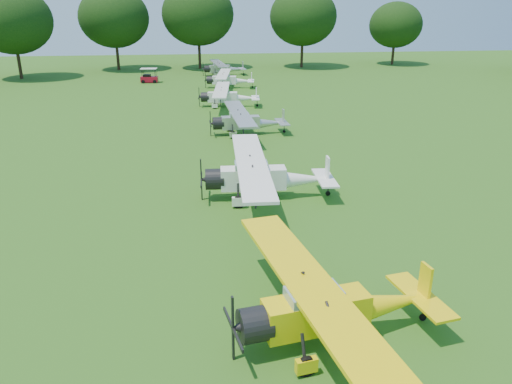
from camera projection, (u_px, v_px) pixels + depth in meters
ground at (260, 197)px, 27.27m from camera, size 160.00×160.00×0.00m
tree_belt at (331, 44)px, 24.96m from camera, size 137.36×130.27×14.52m
aircraft_2 at (332, 305)px, 15.38m from camera, size 7.00×11.07×2.18m
aircraft_3 at (263, 174)px, 26.78m from camera, size 7.29×11.60×2.29m
aircraft_4 at (246, 120)px, 39.78m from camera, size 6.31×10.03×1.98m
aircraft_5 at (227, 95)px, 50.37m from camera, size 6.22×9.90×1.94m
aircraft_6 at (228, 79)px, 61.30m from camera, size 6.14×9.74×1.91m
aircraft_7 at (223, 67)px, 71.69m from camera, size 6.21×9.89×1.94m
golf_cart at (149, 78)px, 65.47m from camera, size 2.26×1.50×1.84m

